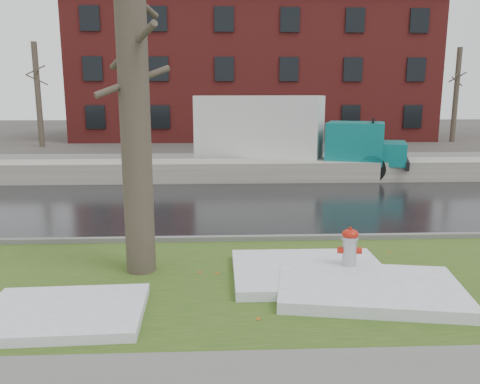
{
  "coord_description": "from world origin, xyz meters",
  "views": [
    {
      "loc": [
        -0.58,
        -8.67,
        3.05
      ],
      "look_at": [
        -0.13,
        1.53,
        1.0
      ],
      "focal_mm": 35.0,
      "sensor_mm": 36.0,
      "label": 1
    }
  ],
  "objects_px": {
    "fire_hydrant": "(349,249)",
    "tree": "(134,86)",
    "box_truck": "(284,133)",
    "worker": "(142,136)"
  },
  "relations": [
    {
      "from": "tree",
      "to": "worker",
      "type": "xyz_separation_m",
      "value": [
        -1.53,
        9.99,
        -1.61
      ]
    },
    {
      "from": "tree",
      "to": "box_truck",
      "type": "relative_size",
      "value": 0.67
    },
    {
      "from": "fire_hydrant",
      "to": "box_truck",
      "type": "relative_size",
      "value": 0.09
    },
    {
      "from": "fire_hydrant",
      "to": "box_truck",
      "type": "distance_m",
      "value": 11.3
    },
    {
      "from": "fire_hydrant",
      "to": "worker",
      "type": "bearing_deg",
      "value": 123.54
    },
    {
      "from": "fire_hydrant",
      "to": "worker",
      "type": "xyz_separation_m",
      "value": [
        -5.16,
        10.37,
        1.15
      ]
    },
    {
      "from": "fire_hydrant",
      "to": "tree",
      "type": "height_order",
      "value": "tree"
    },
    {
      "from": "box_truck",
      "to": "worker",
      "type": "xyz_separation_m",
      "value": [
        -5.56,
        -0.86,
        -0.02
      ]
    },
    {
      "from": "fire_hydrant",
      "to": "tree",
      "type": "relative_size",
      "value": 0.13
    },
    {
      "from": "tree",
      "to": "box_truck",
      "type": "distance_m",
      "value": 11.69
    }
  ]
}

